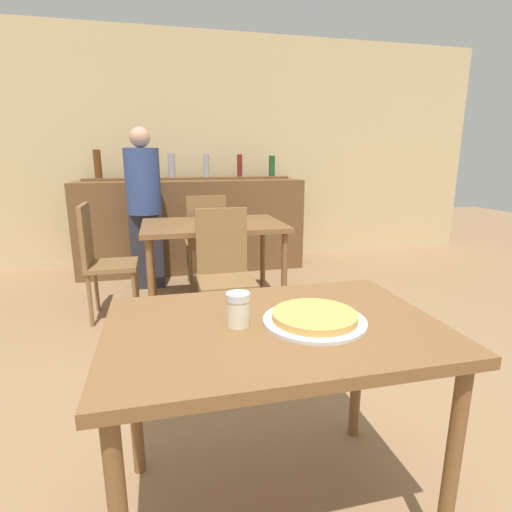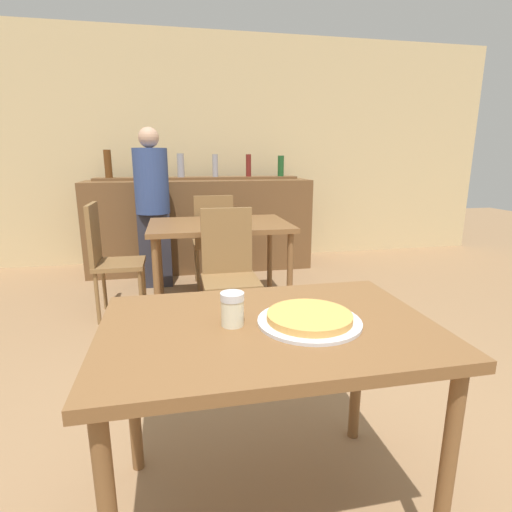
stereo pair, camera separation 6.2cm
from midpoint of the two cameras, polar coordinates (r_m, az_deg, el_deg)
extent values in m
plane|color=#93704C|center=(1.84, 1.12, -32.30)|extent=(16.00, 16.00, 0.00)
cube|color=#D1B784|center=(5.26, -10.26, 14.56)|extent=(8.00, 0.05, 2.80)
cube|color=brown|center=(1.39, 1.27, -10.33)|extent=(1.13, 0.76, 0.04)
cylinder|color=brown|center=(1.56, 25.10, -25.54)|extent=(0.05, 0.05, 0.73)
cylinder|color=brown|center=(1.83, -17.99, -18.41)|extent=(0.05, 0.05, 0.73)
cylinder|color=brown|center=(2.00, 13.38, -15.09)|extent=(0.05, 0.05, 0.73)
cube|color=brown|center=(3.46, -6.68, 4.37)|extent=(1.19, 0.83, 0.04)
cylinder|color=brown|center=(3.18, -15.32, -4.10)|extent=(0.05, 0.05, 0.74)
cylinder|color=brown|center=(3.31, 3.52, -2.89)|extent=(0.05, 0.05, 0.74)
cylinder|color=brown|center=(3.87, -15.06, -0.88)|extent=(0.05, 0.05, 0.74)
cylinder|color=brown|center=(3.97, 0.53, 0.01)|extent=(0.05, 0.05, 0.74)
cube|color=brown|center=(4.83, -9.45, 4.31)|extent=(2.60, 0.56, 1.06)
cube|color=brown|center=(4.91, -9.83, 10.88)|extent=(2.39, 0.24, 0.03)
cylinder|color=#5B3314|center=(4.94, -22.03, 12.09)|extent=(0.08, 0.08, 0.31)
cylinder|color=#1E5123|center=(4.90, -17.18, 11.94)|extent=(0.08, 0.08, 0.22)
cylinder|color=#9999A3|center=(4.89, -12.34, 12.52)|extent=(0.08, 0.08, 0.27)
cylinder|color=#9999A3|center=(4.92, -7.48, 12.68)|extent=(0.07, 0.07, 0.26)
cylinder|color=maroon|center=(4.98, -2.71, 12.80)|extent=(0.06, 0.06, 0.26)
cylinder|color=#1E5123|center=(5.07, 1.92, 12.74)|extent=(0.08, 0.08, 0.25)
cube|color=olive|center=(2.88, -4.89, -3.72)|extent=(0.40, 0.40, 0.04)
cube|color=olive|center=(2.99, -5.53, 2.15)|extent=(0.38, 0.04, 0.49)
cylinder|color=olive|center=(2.79, -7.76, -9.60)|extent=(0.03, 0.03, 0.44)
cylinder|color=olive|center=(2.84, -0.83, -9.05)|extent=(0.03, 0.03, 0.44)
cylinder|color=olive|center=(3.10, -8.41, -7.13)|extent=(0.03, 0.03, 0.44)
cylinder|color=olive|center=(3.15, -2.19, -6.68)|extent=(0.03, 0.03, 0.44)
cube|color=olive|center=(4.16, -7.68, 1.75)|extent=(0.40, 0.40, 0.04)
cube|color=olive|center=(3.94, -7.52, 4.96)|extent=(0.38, 0.04, 0.49)
cylinder|color=olive|center=(4.40, -5.61, -0.68)|extent=(0.03, 0.03, 0.44)
cylinder|color=olive|center=(4.37, -10.03, -0.94)|extent=(0.03, 0.03, 0.44)
cylinder|color=olive|center=(4.08, -4.94, -1.86)|extent=(0.03, 0.03, 0.44)
cylinder|color=olive|center=(4.04, -9.71, -2.15)|extent=(0.03, 0.03, 0.44)
cube|color=olive|center=(3.52, -20.31, -1.26)|extent=(0.40, 0.40, 0.04)
cube|color=olive|center=(3.50, -23.63, 2.76)|extent=(0.04, 0.38, 0.49)
cylinder|color=olive|center=(3.41, -17.44, -5.67)|extent=(0.03, 0.03, 0.44)
cylinder|color=olive|center=(3.73, -17.13, -3.95)|extent=(0.03, 0.03, 0.44)
cylinder|color=olive|center=(3.46, -23.09, -5.91)|extent=(0.03, 0.03, 0.44)
cylinder|color=olive|center=(3.78, -22.29, -4.19)|extent=(0.03, 0.03, 0.44)
cylinder|color=silver|center=(1.40, 7.08, -9.18)|extent=(0.36, 0.36, 0.01)
cylinder|color=gold|center=(1.39, 7.10, -8.50)|extent=(0.29, 0.29, 0.02)
cylinder|color=beige|center=(1.35, -3.89, -8.11)|extent=(0.08, 0.08, 0.09)
cylinder|color=silver|center=(1.33, -3.93, -5.83)|extent=(0.08, 0.08, 0.03)
cube|color=#2D2D38|center=(4.28, -15.65, 0.73)|extent=(0.32, 0.18, 0.77)
cylinder|color=#33477F|center=(4.18, -16.29, 10.19)|extent=(0.34, 0.34, 0.64)
sphere|color=tan|center=(4.18, -16.70, 15.94)|extent=(0.20, 0.20, 0.20)
camera|label=1|loc=(0.03, -90.95, -0.24)|focal=28.00mm
camera|label=2|loc=(0.03, 89.05, 0.24)|focal=28.00mm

